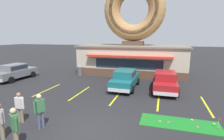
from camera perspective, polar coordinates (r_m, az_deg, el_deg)
name	(u,v)px	position (r m, az deg, el deg)	size (l,w,h in m)	color
ground_plane	(90,131)	(8.76, -7.31, -19.24)	(160.00, 160.00, 0.00)	#232326
donut_shop_building	(133,42)	(21.16, 6.92, 9.03)	(12.30, 6.75, 10.96)	brown
putting_mat	(179,124)	(9.93, 21.18, -16.00)	(3.93, 1.43, 0.03)	#197523
mini_donut_near_left	(146,122)	(9.51, 11.18, -16.47)	(0.13, 0.13, 0.04)	brown
mini_donut_near_right	(192,120)	(10.51, 24.64, -14.54)	(0.13, 0.13, 0.04)	#E5C666
mini_donut_mid_left	(197,127)	(9.87, 26.11, -16.34)	(0.13, 0.13, 0.04)	#D8667F
mini_donut_mid_centre	(214,124)	(10.57, 30.35, -14.90)	(0.13, 0.13, 0.04)	#E5C666
mini_donut_mid_right	(144,116)	(10.18, 10.43, -14.51)	(0.13, 0.13, 0.04)	brown
mini_donut_far_left	(159,121)	(9.78, 15.22, -15.84)	(0.13, 0.13, 0.04)	#D17F47
mini_donut_far_centre	(168,122)	(9.82, 17.91, -15.88)	(0.13, 0.13, 0.04)	#D8667F
mini_donut_far_right	(219,128)	(10.24, 31.46, -15.86)	(0.13, 0.13, 0.04)	brown
golf_ball	(160,121)	(9.82, 15.53, -15.72)	(0.04, 0.04, 0.04)	white
putting_flag_pin	(219,121)	(10.04, 31.66, -13.96)	(0.13, 0.01, 0.55)	silver
car_grey	(15,71)	(20.60, -29.07, -0.34)	(2.17, 4.65, 1.60)	slate
car_teal	(125,78)	(15.03, 4.34, -2.68)	(2.03, 4.59, 1.60)	#196066
car_red	(165,80)	(14.86, 16.92, -3.29)	(2.06, 4.60, 1.60)	maroon
pedestrian_blue_sweater_man	(40,110)	(9.17, -22.48, -11.86)	(0.36, 0.56, 1.73)	#474C66
pedestrian_hooded_kid	(1,120)	(9.09, -32.57, -13.47)	(0.52, 0.41, 1.62)	#7F7056
pedestrian_leather_jacket_man	(15,126)	(8.09, -29.18, -15.72)	(0.52, 0.40, 1.70)	#7F7056
pedestrian_clipboard_woman	(20,106)	(10.27, -27.92, -10.38)	(0.59, 0.28, 1.60)	#7F7056
trash_bin	(80,71)	(20.35, -10.41, -0.33)	(0.57, 0.57, 0.97)	#51565B
parking_stripe_far_left	(47,90)	(15.65, -20.35, -6.09)	(0.12, 3.60, 0.01)	yellow
parking_stripe_left	(80,93)	(14.10, -10.45, -7.41)	(0.12, 3.60, 0.01)	yellow
parking_stripe_mid_left	(117,97)	(13.07, 1.51, -8.71)	(0.12, 3.60, 0.01)	yellow
parking_stripe_centre	(158,101)	(12.68, 14.91, -9.72)	(0.12, 3.60, 0.01)	yellow
parking_stripe_mid_right	(206,106)	(12.99, 28.46, -10.20)	(0.12, 3.60, 0.01)	yellow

